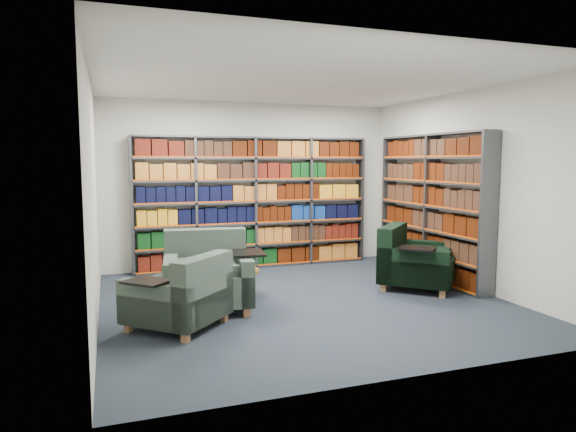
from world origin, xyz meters
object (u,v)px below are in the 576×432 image
object	(u,v)px
chair_green_right	(412,263)
chair_teal_front	(184,298)
coffee_table	(230,275)
chair_teal_left	(207,277)

from	to	relation	value
chair_green_right	chair_teal_front	distance (m)	3.42
chair_green_right	coffee_table	distance (m)	2.60
chair_teal_front	coffee_table	bearing A→B (deg)	54.98
chair_teal_front	coffee_table	xyz separation A→B (m)	(0.76, 1.09, -0.03)
chair_teal_front	chair_green_right	bearing A→B (deg)	12.60
coffee_table	chair_teal_front	bearing A→B (deg)	-125.02
chair_teal_left	coffee_table	distance (m)	0.51
chair_teal_left	chair_green_right	size ratio (longest dim) A/B	0.93
chair_teal_left	coffee_table	world-z (taller)	chair_teal_left
chair_teal_left	chair_teal_front	world-z (taller)	chair_teal_left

